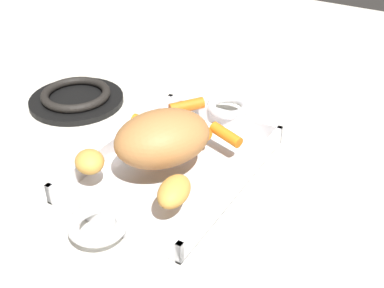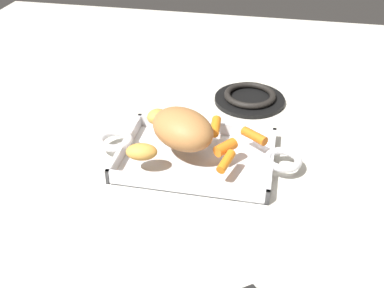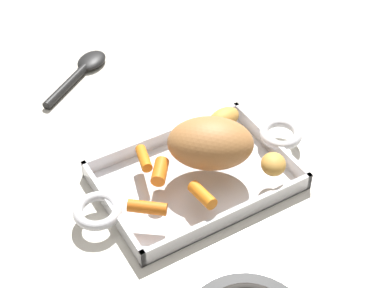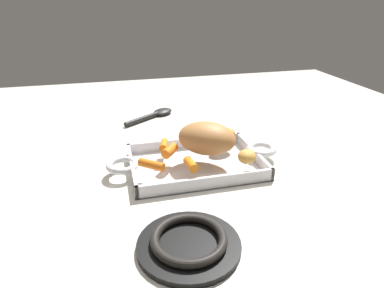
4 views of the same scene
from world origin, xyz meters
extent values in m
plane|color=silver|center=(0.00, 0.00, 0.00)|extent=(1.90, 1.90, 0.00)
cube|color=silver|center=(0.00, 0.00, 0.00)|extent=(0.32, 0.23, 0.01)
cube|color=silver|center=(0.00, 0.11, 0.02)|extent=(0.32, 0.01, 0.03)
cube|color=silver|center=(0.00, -0.11, 0.02)|extent=(0.32, 0.01, 0.03)
cube|color=silver|center=(0.16, 0.00, 0.02)|extent=(0.01, 0.23, 0.03)
cube|color=silver|center=(-0.16, 0.00, 0.02)|extent=(0.01, 0.23, 0.03)
torus|color=silver|center=(0.18, 0.00, 0.03)|extent=(0.08, 0.08, 0.02)
torus|color=silver|center=(-0.18, 0.00, 0.03)|extent=(0.08, 0.08, 0.02)
ellipsoid|color=#B3753F|center=(-0.03, 0.00, 0.08)|extent=(0.18, 0.16, 0.08)
cylinder|color=orange|center=(0.11, 0.05, 0.05)|extent=(0.06, 0.05, 0.02)
cylinder|color=orange|center=(0.06, -0.01, 0.05)|extent=(0.05, 0.05, 0.02)
cylinder|color=orange|center=(0.03, 0.07, 0.05)|extent=(0.02, 0.06, 0.03)
cylinder|color=orange|center=(0.07, -0.05, 0.05)|extent=(0.03, 0.06, 0.02)
ellipsoid|color=gold|center=(-0.10, -0.06, 0.05)|extent=(0.07, 0.05, 0.03)
ellipsoid|color=gold|center=(-0.10, 0.07, 0.05)|extent=(0.06, 0.06, 0.03)
cylinder|color=black|center=(0.09, -0.36, 0.01)|extent=(0.13, 0.10, 0.02)
ellipsoid|color=black|center=(0.01, -0.41, 0.01)|extent=(0.09, 0.09, 0.02)
camera|label=1|loc=(-0.51, -0.34, 0.45)|focal=45.35mm
camera|label=2|loc=(0.15, -0.77, 0.57)|focal=42.90mm
camera|label=3|loc=(0.36, 0.60, 0.72)|focal=54.81mm
camera|label=4|loc=(0.19, 0.72, 0.40)|focal=31.42mm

